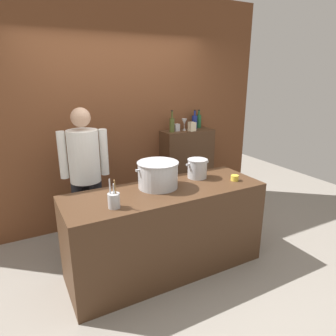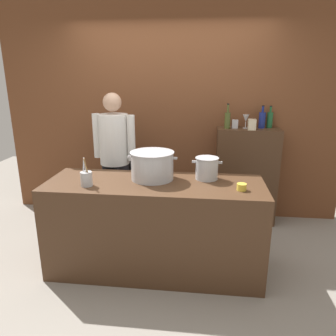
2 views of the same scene
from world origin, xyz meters
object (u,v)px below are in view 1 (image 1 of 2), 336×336
at_px(stockpot_small, 197,168).
at_px(wine_bottle_cobalt, 195,122).
at_px(wine_bottle_green, 199,121).
at_px(spice_tin_silver, 177,127).
at_px(chef, 85,170).
at_px(wine_glass_short, 184,122).
at_px(spice_tin_cream, 192,127).
at_px(utensil_crock, 114,200).
at_px(wine_bottle_olive, 172,124).
at_px(stockpot_large, 158,175).
at_px(butter_jar, 235,178).

bearing_deg(stockpot_small, wine_bottle_cobalt, 58.66).
height_order(wine_bottle_green, spice_tin_silver, wine_bottle_green).
distance_m(wine_bottle_cobalt, spice_tin_silver, 0.33).
xyz_separation_m(chef, wine_glass_short, (1.54, 0.40, 0.37)).
bearing_deg(spice_tin_cream, wine_bottle_green, 38.12).
relative_size(stockpot_small, utensil_crock, 1.09).
bearing_deg(utensil_crock, spice_tin_silver, 44.39).
height_order(spice_tin_silver, spice_tin_cream, spice_tin_cream).
distance_m(stockpot_small, wine_bottle_green, 1.39).
bearing_deg(wine_glass_short, spice_tin_cream, -60.88).
height_order(utensil_crock, wine_bottle_cobalt, wine_bottle_cobalt).
xyz_separation_m(wine_bottle_green, wine_glass_short, (-0.30, -0.08, 0.02)).
bearing_deg(wine_bottle_olive, wine_bottle_green, 12.48).
relative_size(stockpot_large, wine_glass_short, 2.83).
height_order(stockpot_large, stockpot_small, stockpot_large).
distance_m(butter_jar, wine_glass_short, 1.39).
height_order(chef, utensil_crock, chef).
relative_size(chef, stockpot_small, 5.85).
height_order(stockpot_small, spice_tin_cream, spice_tin_cream).
xyz_separation_m(wine_glass_short, spice_tin_cream, (0.06, -0.11, -0.05)).
bearing_deg(spice_tin_silver, spice_tin_cream, -29.95).
relative_size(wine_glass_short, spice_tin_silver, 1.65).
height_order(stockpot_large, wine_bottle_green, wine_bottle_green).
distance_m(stockpot_small, spice_tin_cream, 1.11).
distance_m(utensil_crock, wine_bottle_cobalt, 2.25).
bearing_deg(wine_bottle_cobalt, utensil_crock, -140.77).
bearing_deg(wine_glass_short, spice_tin_silver, -179.73).
height_order(stockpot_small, spice_tin_silver, spice_tin_silver).
bearing_deg(spice_tin_cream, wine_glass_short, 119.12).
height_order(wine_bottle_green, wine_glass_short, wine_bottle_green).
relative_size(stockpot_small, spice_tin_cream, 2.24).
bearing_deg(spice_tin_cream, stockpot_large, -136.07).
xyz_separation_m(wine_bottle_cobalt, wine_bottle_green, (0.10, 0.04, -0.00)).
height_order(stockpot_large, butter_jar, stockpot_large).
height_order(butter_jar, wine_glass_short, wine_glass_short).
bearing_deg(utensil_crock, stockpot_large, 25.51).
relative_size(wine_glass_short, spice_tin_cream, 1.31).
distance_m(butter_jar, wine_bottle_green, 1.52).
height_order(stockpot_small, butter_jar, stockpot_small).
relative_size(stockpot_large, wine_bottle_olive, 1.58).
xyz_separation_m(chef, stockpot_large, (0.56, -0.70, 0.07)).
height_order(wine_bottle_cobalt, wine_bottle_green, wine_bottle_cobalt).
distance_m(stockpot_large, wine_bottle_green, 1.76).
xyz_separation_m(wine_bottle_cobalt, wine_glass_short, (-0.20, -0.04, 0.02)).
bearing_deg(butter_jar, chef, 146.29).
xyz_separation_m(stockpot_large, wine_bottle_green, (1.27, 1.18, 0.29)).
bearing_deg(chef, spice_tin_silver, -153.01).
relative_size(stockpot_large, wine_bottle_green, 1.76).
bearing_deg(spice_tin_cream, chef, -169.50).
distance_m(stockpot_small, wine_glass_short, 1.19).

